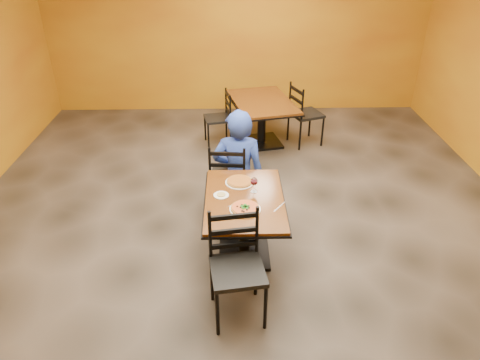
{
  "coord_description": "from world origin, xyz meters",
  "views": [
    {
      "loc": [
        -0.13,
        -4.25,
        3.16
      ],
      "look_at": [
        -0.04,
        -0.3,
        0.85
      ],
      "focal_mm": 32.59,
      "sensor_mm": 36.0,
      "label": 1
    }
  ],
  "objects_px": {
    "pizza_main": "(245,208)",
    "chair_main_far": "(229,177)",
    "chair_main_near": "(238,271)",
    "wine_glass": "(254,184)",
    "chair_second_right": "(306,114)",
    "chair_second_left": "(217,119)",
    "pizza_far": "(240,181)",
    "diner": "(238,161)",
    "plate_main": "(245,209)",
    "plate_far": "(240,182)",
    "side_plate": "(221,195)",
    "table_main": "(244,214)",
    "table_second": "(262,112)"
  },
  "relations": [
    {
      "from": "chair_second_left",
      "to": "diner",
      "type": "distance_m",
      "value": 1.95
    },
    {
      "from": "table_second",
      "to": "diner",
      "type": "relative_size",
      "value": 1.15
    },
    {
      "from": "pizza_far",
      "to": "side_plate",
      "type": "bearing_deg",
      "value": -127.26
    },
    {
      "from": "table_second",
      "to": "pizza_main",
      "type": "distance_m",
      "value": 3.12
    },
    {
      "from": "chair_second_right",
      "to": "plate_far",
      "type": "height_order",
      "value": "chair_second_right"
    },
    {
      "from": "table_second",
      "to": "chair_main_far",
      "type": "relative_size",
      "value": 1.57
    },
    {
      "from": "pizza_main",
      "to": "chair_main_near",
      "type": "bearing_deg",
      "value": -97.72
    },
    {
      "from": "chair_second_right",
      "to": "diner",
      "type": "height_order",
      "value": "diner"
    },
    {
      "from": "table_second",
      "to": "plate_far",
      "type": "xyz_separation_m",
      "value": [
        -0.42,
        -2.57,
        0.19
      ]
    },
    {
      "from": "table_second",
      "to": "chair_second_left",
      "type": "relative_size",
      "value": 1.73
    },
    {
      "from": "chair_second_right",
      "to": "pizza_far",
      "type": "distance_m",
      "value": 2.83
    },
    {
      "from": "chair_second_right",
      "to": "pizza_far",
      "type": "height_order",
      "value": "chair_second_right"
    },
    {
      "from": "side_plate",
      "to": "wine_glass",
      "type": "bearing_deg",
      "value": 11.77
    },
    {
      "from": "pizza_main",
      "to": "wine_glass",
      "type": "distance_m",
      "value": 0.36
    },
    {
      "from": "side_plate",
      "to": "chair_main_near",
      "type": "bearing_deg",
      "value": -80.18
    },
    {
      "from": "wine_glass",
      "to": "chair_second_right",
      "type": "bearing_deg",
      "value": 70.12
    },
    {
      "from": "diner",
      "to": "wine_glass",
      "type": "xyz_separation_m",
      "value": [
        0.15,
        -0.85,
        0.17
      ]
    },
    {
      "from": "table_second",
      "to": "wine_glass",
      "type": "height_order",
      "value": "wine_glass"
    },
    {
      "from": "chair_second_right",
      "to": "plate_far",
      "type": "bearing_deg",
      "value": 135.46
    },
    {
      "from": "chair_second_left",
      "to": "diner",
      "type": "bearing_deg",
      "value": -2.01
    },
    {
      "from": "plate_main",
      "to": "side_plate",
      "type": "distance_m",
      "value": 0.36
    },
    {
      "from": "pizza_main",
      "to": "chair_second_left",
      "type": "bearing_deg",
      "value": 96.49
    },
    {
      "from": "pizza_main",
      "to": "chair_main_far",
      "type": "bearing_deg",
      "value": 98.46
    },
    {
      "from": "chair_second_right",
      "to": "plate_main",
      "type": "relative_size",
      "value": 3.28
    },
    {
      "from": "diner",
      "to": "wine_glass",
      "type": "distance_m",
      "value": 0.88
    },
    {
      "from": "table_main",
      "to": "side_plate",
      "type": "height_order",
      "value": "side_plate"
    },
    {
      "from": "chair_main_near",
      "to": "plate_main",
      "type": "distance_m",
      "value": 0.68
    },
    {
      "from": "plate_main",
      "to": "wine_glass",
      "type": "bearing_deg",
      "value": 72.8
    },
    {
      "from": "chair_main_far",
      "to": "chair_second_left",
      "type": "bearing_deg",
      "value": -79.43
    },
    {
      "from": "chair_second_left",
      "to": "chair_second_right",
      "type": "xyz_separation_m",
      "value": [
        1.45,
        0.0,
        0.06
      ]
    },
    {
      "from": "side_plate",
      "to": "pizza_far",
      "type": "bearing_deg",
      "value": 52.74
    },
    {
      "from": "chair_main_near",
      "to": "diner",
      "type": "xyz_separation_m",
      "value": [
        0.04,
        1.81,
        0.15
      ]
    },
    {
      "from": "side_plate",
      "to": "wine_glass",
      "type": "relative_size",
      "value": 0.89
    },
    {
      "from": "plate_main",
      "to": "plate_far",
      "type": "xyz_separation_m",
      "value": [
        -0.04,
        0.52,
        0.0
      ]
    },
    {
      "from": "table_main",
      "to": "chair_main_near",
      "type": "bearing_deg",
      "value": -95.85
    },
    {
      "from": "plate_main",
      "to": "chair_second_right",
      "type": "bearing_deg",
      "value": 70.41
    },
    {
      "from": "chair_main_far",
      "to": "chair_second_right",
      "type": "height_order",
      "value": "chair_second_right"
    },
    {
      "from": "table_second",
      "to": "side_plate",
      "type": "height_order",
      "value": "side_plate"
    },
    {
      "from": "chair_main_far",
      "to": "wine_glass",
      "type": "distance_m",
      "value": 0.89
    },
    {
      "from": "chair_second_right",
      "to": "plate_main",
      "type": "bearing_deg",
      "value": 139.85
    },
    {
      "from": "side_plate",
      "to": "diner",
      "type": "bearing_deg",
      "value": 77.99
    },
    {
      "from": "pizza_far",
      "to": "table_main",
      "type": "bearing_deg",
      "value": -81.91
    },
    {
      "from": "diner",
      "to": "side_plate",
      "type": "height_order",
      "value": "diner"
    },
    {
      "from": "chair_main_far",
      "to": "side_plate",
      "type": "xyz_separation_m",
      "value": [
        -0.08,
        -0.84,
        0.26
      ]
    },
    {
      "from": "chair_second_left",
      "to": "pizza_main",
      "type": "xyz_separation_m",
      "value": [
        0.35,
        -3.09,
        0.33
      ]
    },
    {
      "from": "chair_main_near",
      "to": "pizza_main",
      "type": "distance_m",
      "value": 0.68
    },
    {
      "from": "chair_main_near",
      "to": "chair_second_right",
      "type": "height_order",
      "value": "chair_main_near"
    },
    {
      "from": "chair_main_near",
      "to": "chair_main_far",
      "type": "xyz_separation_m",
      "value": [
        -0.08,
        1.73,
        -0.03
      ]
    },
    {
      "from": "chair_main_near",
      "to": "diner",
      "type": "height_order",
      "value": "diner"
    },
    {
      "from": "plate_main",
      "to": "pizza_far",
      "type": "relative_size",
      "value": 1.11
    }
  ]
}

